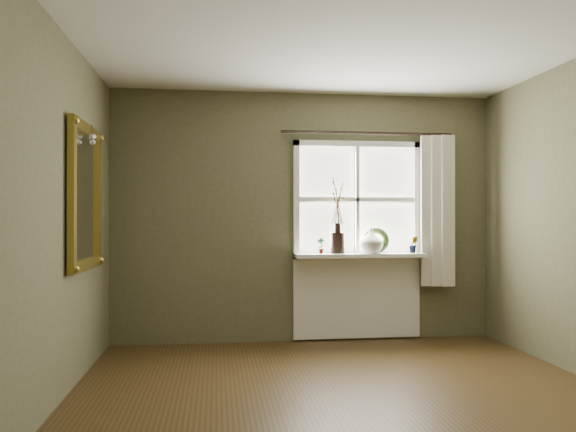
% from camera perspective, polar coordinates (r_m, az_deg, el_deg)
% --- Properties ---
extents(floor, '(4.50, 4.50, 0.00)m').
position_cam_1_polar(floor, '(3.89, 7.31, -19.43)').
color(floor, '#3C2A13').
rests_on(floor, ground).
extents(ceiling, '(4.50, 4.50, 0.00)m').
position_cam_1_polar(ceiling, '(3.91, 7.28, 19.48)').
color(ceiling, silver).
rests_on(ceiling, ground).
extents(wall_back, '(4.00, 0.10, 2.60)m').
position_cam_1_polar(wall_back, '(5.93, 1.70, -0.08)').
color(wall_back, brown).
rests_on(wall_back, ground).
extents(wall_left, '(0.10, 4.50, 2.60)m').
position_cam_1_polar(wall_left, '(3.73, -24.80, 0.09)').
color(wall_left, brown).
rests_on(wall_left, ground).
extents(window_frame, '(1.36, 0.06, 1.24)m').
position_cam_1_polar(window_frame, '(5.98, 7.02, 1.64)').
color(window_frame, white).
rests_on(window_frame, wall_back).
extents(window_sill, '(1.36, 0.26, 0.04)m').
position_cam_1_polar(window_sill, '(5.88, 7.29, -3.98)').
color(window_sill, white).
rests_on(window_sill, wall_back).
extents(window_apron, '(1.36, 0.04, 0.88)m').
position_cam_1_polar(window_apron, '(6.03, 7.03, -8.09)').
color(window_apron, white).
rests_on(window_apron, ground).
extents(dark_jug, '(0.19, 0.19, 0.22)m').
position_cam_1_polar(dark_jug, '(5.82, 5.06, -2.75)').
color(dark_jug, black).
rests_on(dark_jug, window_sill).
extents(cream_vase, '(0.30, 0.30, 0.26)m').
position_cam_1_polar(cream_vase, '(5.91, 8.45, -2.50)').
color(cream_vase, silver).
rests_on(cream_vase, window_sill).
extents(wreath, '(0.29, 0.16, 0.28)m').
position_cam_1_polar(wreath, '(5.96, 8.96, -2.74)').
color(wreath, '#354B21').
rests_on(wreath, window_sill).
extents(potted_plant_left, '(0.10, 0.09, 0.17)m').
position_cam_1_polar(potted_plant_left, '(5.79, 3.35, -3.02)').
color(potted_plant_left, '#354B21').
rests_on(potted_plant_left, window_sill).
extents(potted_plant_right, '(0.11, 0.10, 0.18)m').
position_cam_1_polar(potted_plant_right, '(6.05, 12.62, -2.85)').
color(potted_plant_right, '#354B21').
rests_on(potted_plant_right, window_sill).
extents(curtain, '(0.36, 0.12, 1.59)m').
position_cam_1_polar(curtain, '(6.14, 14.87, 0.53)').
color(curtain, beige).
rests_on(curtain, wall_back).
extents(curtain_rod, '(1.84, 0.03, 0.03)m').
position_cam_1_polar(curtain_rod, '(6.01, 8.09, 8.34)').
color(curtain_rod, black).
rests_on(curtain_rod, wall_back).
extents(gilt_mirror, '(0.10, 0.97, 1.16)m').
position_cam_1_polar(gilt_mirror, '(4.76, -19.87, 1.89)').
color(gilt_mirror, white).
rests_on(gilt_mirror, wall_left).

